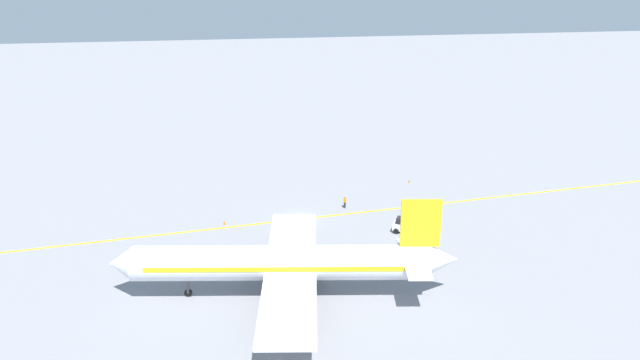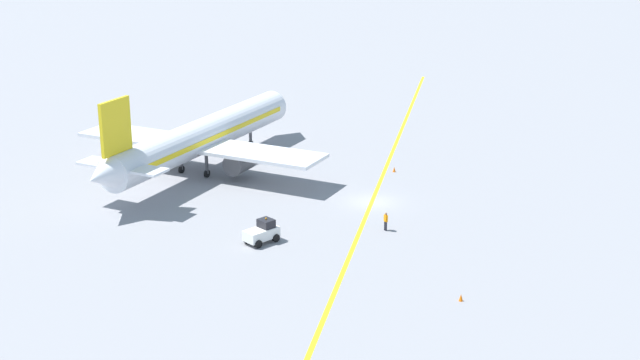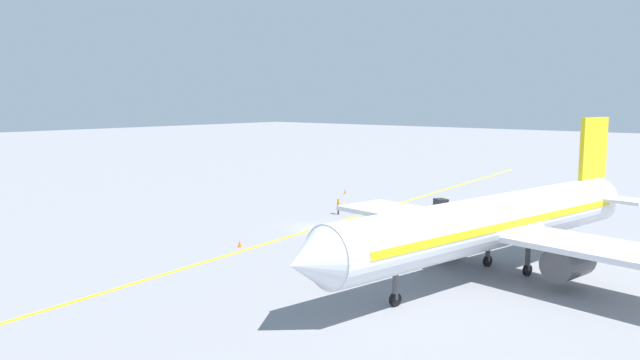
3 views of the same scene
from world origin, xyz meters
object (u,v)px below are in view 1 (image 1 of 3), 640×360
(airplane_at_gate, at_px, (285,263))
(ground_crew_worker, at_px, (345,202))
(traffic_cone_near_nose, at_px, (409,181))
(traffic_cone_mid_apron, at_px, (224,223))
(baggage_tug_white, at_px, (404,226))

(airplane_at_gate, xyz_separation_m, ground_crew_worker, (22.54, -10.96, -2.80))
(airplane_at_gate, xyz_separation_m, traffic_cone_near_nose, (31.02, -22.97, -3.43))
(ground_crew_worker, height_order, traffic_cone_mid_apron, ground_crew_worker)
(traffic_cone_near_nose, bearing_deg, airplane_at_gate, 143.48)
(ground_crew_worker, xyz_separation_m, traffic_cone_mid_apron, (-3.02, 16.74, -0.63))
(airplane_at_gate, relative_size, traffic_cone_mid_apron, 64.49)
(traffic_cone_near_nose, height_order, traffic_cone_mid_apron, same)
(traffic_cone_near_nose, bearing_deg, baggage_tug_white, 160.67)
(baggage_tug_white, relative_size, traffic_cone_near_nose, 6.09)
(baggage_tug_white, relative_size, traffic_cone_mid_apron, 6.09)
(airplane_at_gate, distance_m, ground_crew_worker, 25.22)
(baggage_tug_white, distance_m, traffic_cone_mid_apron, 23.38)
(baggage_tug_white, height_order, traffic_cone_mid_apron, baggage_tug_white)
(baggage_tug_white, distance_m, ground_crew_worker, 11.01)
(baggage_tug_white, bearing_deg, traffic_cone_mid_apron, 74.19)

